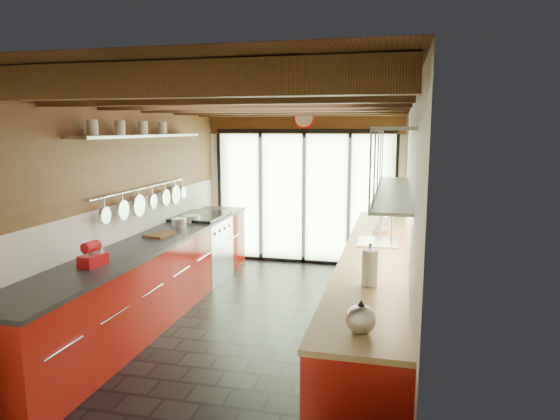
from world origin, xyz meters
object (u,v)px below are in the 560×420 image
object	(u,v)px
stand_mixer	(93,256)
soap_bottle	(379,226)
paper_towel	(370,268)
kettle	(361,318)
bowl	(379,231)

from	to	relation	value
stand_mixer	soap_bottle	bearing A→B (deg)	38.96
stand_mixer	paper_towel	bearing A→B (deg)	-0.46
soap_bottle	paper_towel	bearing A→B (deg)	-90.00
stand_mixer	kettle	bearing A→B (deg)	-21.19
bowl	kettle	bearing A→B (deg)	-90.00
stand_mixer	bowl	bearing A→B (deg)	39.95
stand_mixer	paper_towel	world-z (taller)	paper_towel
stand_mixer	soap_bottle	distance (m)	3.27
paper_towel	kettle	bearing A→B (deg)	-90.00
stand_mixer	paper_towel	distance (m)	2.54
soap_bottle	bowl	world-z (taller)	soap_bottle
bowl	stand_mixer	bearing A→B (deg)	-140.05
paper_towel	soap_bottle	distance (m)	2.07
kettle	bowl	size ratio (longest dim) A/B	1.22
soap_bottle	bowl	size ratio (longest dim) A/B	0.95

